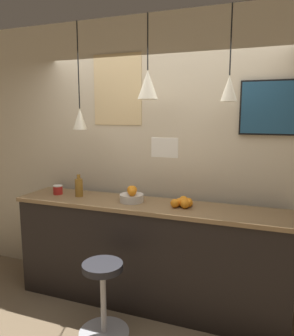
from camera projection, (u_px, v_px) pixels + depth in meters
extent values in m
plane|color=#756047|center=(125.00, 336.00, 2.85)|extent=(14.00, 14.00, 0.00)
cube|color=beige|center=(160.00, 158.00, 3.46)|extent=(8.00, 0.06, 2.90)
cube|color=black|center=(147.00, 256.00, 3.26)|extent=(2.67, 0.50, 1.01)
cube|color=olive|center=(147.00, 206.00, 3.18)|extent=(2.71, 0.54, 0.04)
cylinder|color=#B7B7BC|center=(104.00, 332.00, 2.88)|extent=(0.44, 0.44, 0.02)
cylinder|color=#B7B7BC|center=(103.00, 301.00, 2.83)|extent=(0.05, 0.05, 0.58)
cylinder|color=#232328|center=(103.00, 267.00, 2.78)|extent=(0.35, 0.35, 0.06)
cylinder|color=beige|center=(132.00, 198.00, 3.24)|extent=(0.24, 0.24, 0.08)
sphere|color=orange|center=(132.00, 192.00, 3.15)|extent=(0.08, 0.08, 0.08)
sphere|color=orange|center=(131.00, 189.00, 3.29)|extent=(0.07, 0.07, 0.07)
sphere|color=orange|center=(133.00, 190.00, 3.22)|extent=(0.09, 0.09, 0.09)
sphere|color=orange|center=(131.00, 190.00, 3.23)|extent=(0.09, 0.09, 0.09)
sphere|color=orange|center=(184.00, 201.00, 3.12)|extent=(0.09, 0.09, 0.09)
sphere|color=orange|center=(189.00, 202.00, 3.10)|extent=(0.07, 0.07, 0.07)
sphere|color=orange|center=(179.00, 202.00, 3.07)|extent=(0.08, 0.08, 0.08)
sphere|color=orange|center=(189.00, 203.00, 3.05)|extent=(0.07, 0.07, 0.07)
sphere|color=orange|center=(175.00, 203.00, 3.03)|extent=(0.08, 0.08, 0.08)
sphere|color=orange|center=(185.00, 204.00, 3.00)|extent=(0.08, 0.08, 0.08)
sphere|color=orange|center=(184.00, 203.00, 3.05)|extent=(0.09, 0.09, 0.09)
sphere|color=orange|center=(185.00, 203.00, 3.05)|extent=(0.07, 0.07, 0.07)
cylinder|color=olive|center=(79.00, 188.00, 3.44)|extent=(0.08, 0.08, 0.19)
cylinder|color=olive|center=(79.00, 177.00, 3.42)|extent=(0.04, 0.04, 0.05)
cylinder|color=red|center=(58.00, 190.00, 3.54)|extent=(0.10, 0.10, 0.09)
cylinder|color=white|center=(58.00, 186.00, 3.53)|extent=(0.10, 0.10, 0.01)
cylinder|color=black|center=(78.00, 65.00, 3.23)|extent=(0.01, 0.01, 0.84)
cone|color=beige|center=(80.00, 119.00, 3.32)|extent=(0.14, 0.14, 0.21)
sphere|color=#F9EFCC|center=(80.00, 127.00, 3.33)|extent=(0.04, 0.04, 0.04)
cylinder|color=black|center=(148.00, 42.00, 2.95)|extent=(0.01, 0.01, 0.50)
cone|color=beige|center=(148.00, 85.00, 3.01)|extent=(0.19, 0.19, 0.26)
sphere|color=#F9EFCC|center=(148.00, 97.00, 3.03)|extent=(0.04, 0.04, 0.04)
cylinder|color=black|center=(231.00, 39.00, 2.70)|extent=(0.01, 0.01, 0.57)
cone|color=beige|center=(229.00, 88.00, 2.76)|extent=(0.14, 0.14, 0.22)
sphere|color=#F9EFCC|center=(229.00, 99.00, 2.78)|extent=(0.04, 0.04, 0.04)
cube|color=black|center=(277.00, 108.00, 2.94)|extent=(0.65, 0.04, 0.49)
cube|color=navy|center=(277.00, 108.00, 2.92)|extent=(0.62, 0.01, 0.46)
cube|color=white|center=(165.00, 148.00, 2.82)|extent=(0.24, 0.01, 0.17)
cube|color=#DBBC84|center=(117.00, 90.00, 3.48)|extent=(0.55, 0.01, 0.74)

